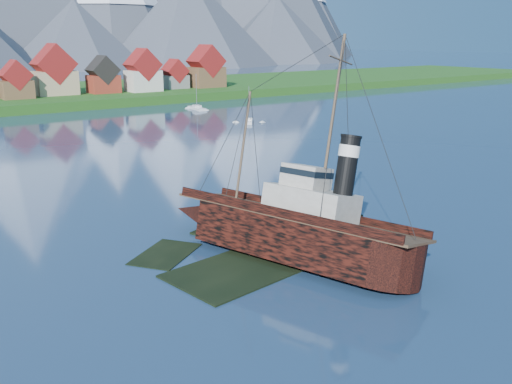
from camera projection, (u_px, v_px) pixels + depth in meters
ground at (266, 253)px, 61.41m from camera, size 1400.00×1400.00×0.00m
shoal at (267, 247)px, 64.18m from camera, size 31.71×21.24×1.14m
tugboat_wreck at (282, 227)px, 60.17m from camera, size 7.21×31.07×24.62m
sailboat_d at (249, 122)px, 153.40m from camera, size 6.00×7.03×10.15m
sailboat_e at (197, 109)px, 180.95m from camera, size 4.04×10.33×11.67m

